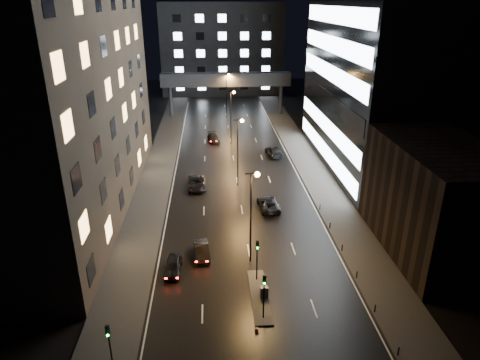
% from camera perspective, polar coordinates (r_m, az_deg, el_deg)
% --- Properties ---
extents(ground, '(160.00, 160.00, 0.00)m').
position_cam_1_polar(ground, '(74.92, -0.89, 2.95)').
color(ground, black).
rests_on(ground, ground).
extents(sidewalk_left, '(5.00, 110.00, 0.15)m').
position_cam_1_polar(sidewalk_left, '(70.66, -10.84, 1.33)').
color(sidewalk_left, '#383533').
rests_on(sidewalk_left, ground).
extents(sidewalk_right, '(5.00, 110.00, 0.15)m').
position_cam_1_polar(sidewalk_right, '(71.99, 9.32, 1.85)').
color(sidewalk_right, '#383533').
rests_on(sidewalk_right, ground).
extents(building_left, '(15.00, 48.00, 40.00)m').
position_cam_1_polar(building_left, '(57.70, -23.85, 15.52)').
color(building_left, '#2D2319').
rests_on(building_left, ground).
extents(building_right_low, '(10.00, 18.00, 12.00)m').
position_cam_1_polar(building_right_low, '(49.96, 24.84, -2.43)').
color(building_right_low, black).
rests_on(building_right_low, ground).
extents(building_right_glass, '(20.00, 36.00, 45.00)m').
position_cam_1_polar(building_right_glass, '(72.36, 20.60, 19.13)').
color(building_right_glass, black).
rests_on(building_right_glass, ground).
extents(building_far, '(34.00, 14.00, 25.00)m').
position_cam_1_polar(building_far, '(129.03, -2.44, 17.10)').
color(building_far, '#333335').
rests_on(building_far, ground).
extents(skybridge, '(30.00, 3.00, 10.00)m').
position_cam_1_polar(skybridge, '(101.85, -1.90, 13.17)').
color(skybridge, '#333335').
rests_on(skybridge, ground).
extents(median_island, '(1.60, 8.00, 0.15)m').
position_cam_1_polar(median_island, '(41.38, 2.61, -15.19)').
color(median_island, '#383533').
rests_on(median_island, ground).
extents(traffic_signal_near, '(0.28, 0.34, 4.40)m').
position_cam_1_polar(traffic_signal_near, '(41.65, 2.29, -9.81)').
color(traffic_signal_near, black).
rests_on(traffic_signal_near, median_island).
extents(traffic_signal_far, '(0.28, 0.34, 4.40)m').
position_cam_1_polar(traffic_signal_far, '(37.18, 3.23, -14.38)').
color(traffic_signal_far, black).
rests_on(traffic_signal_far, median_island).
extents(traffic_signal_corner, '(0.28, 0.34, 4.40)m').
position_cam_1_polar(traffic_signal_corner, '(34.11, -17.03, -19.95)').
color(traffic_signal_corner, black).
rests_on(traffic_signal_corner, ground).
extents(bollard_row, '(0.12, 25.12, 0.90)m').
position_cam_1_polar(bollard_row, '(46.73, 14.33, -10.45)').
color(bollard_row, black).
rests_on(bollard_row, ground).
extents(streetlight_near, '(1.45, 0.50, 10.15)m').
position_cam_1_polar(streetlight_near, '(42.99, 1.67, -3.46)').
color(streetlight_near, black).
rests_on(streetlight_near, ground).
extents(streetlight_mid_a, '(1.45, 0.50, 10.15)m').
position_cam_1_polar(streetlight_mid_a, '(61.48, -0.15, 4.84)').
color(streetlight_mid_a, black).
rests_on(streetlight_mid_a, ground).
extents(streetlight_mid_b, '(1.45, 0.50, 10.15)m').
position_cam_1_polar(streetlight_mid_b, '(80.70, -1.13, 9.24)').
color(streetlight_mid_b, black).
rests_on(streetlight_mid_b, ground).
extents(streetlight_far, '(1.45, 0.50, 10.15)m').
position_cam_1_polar(streetlight_far, '(100.22, -1.74, 11.94)').
color(streetlight_far, black).
rests_on(streetlight_far, ground).
extents(car_away_a, '(1.81, 4.14, 1.39)m').
position_cam_1_polar(car_away_a, '(44.69, -8.90, -11.26)').
color(car_away_a, black).
rests_on(car_away_a, ground).
extents(car_away_b, '(1.97, 4.36, 1.39)m').
position_cam_1_polar(car_away_b, '(46.74, -5.11, -9.37)').
color(car_away_b, black).
rests_on(car_away_b, ground).
extents(car_away_c, '(2.80, 5.56, 1.51)m').
position_cam_1_polar(car_away_c, '(62.88, -5.81, -0.46)').
color(car_away_c, black).
rests_on(car_away_c, ground).
extents(car_away_d, '(2.57, 5.01, 1.39)m').
position_cam_1_polar(car_away_d, '(83.74, -3.56, 5.59)').
color(car_away_d, black).
rests_on(car_away_d, ground).
extents(car_toward_a, '(2.87, 5.49, 1.48)m').
position_cam_1_polar(car_toward_a, '(56.61, 3.78, -3.17)').
color(car_toward_a, black).
rests_on(car_toward_a, ground).
extents(car_toward_b, '(2.86, 5.69, 1.59)m').
position_cam_1_polar(car_toward_b, '(76.07, 4.51, 3.83)').
color(car_toward_b, black).
rests_on(car_toward_b, ground).
extents(utility_cabinet, '(0.74, 0.52, 1.07)m').
position_cam_1_polar(utility_cabinet, '(40.91, 3.23, -14.64)').
color(utility_cabinet, '#4C4D4F').
rests_on(utility_cabinet, median_island).
extents(cone_a, '(0.47, 0.47, 0.48)m').
position_cam_1_polar(cone_a, '(37.79, 2.23, -19.25)').
color(cone_a, '#FA4F0D').
rests_on(cone_a, ground).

